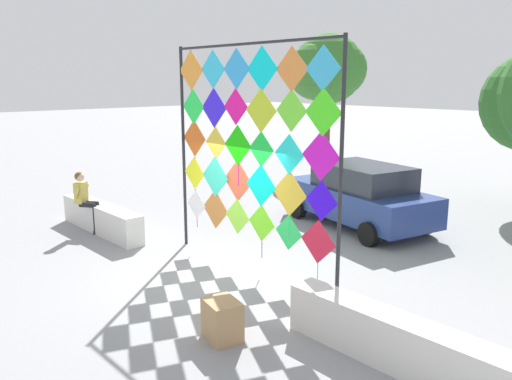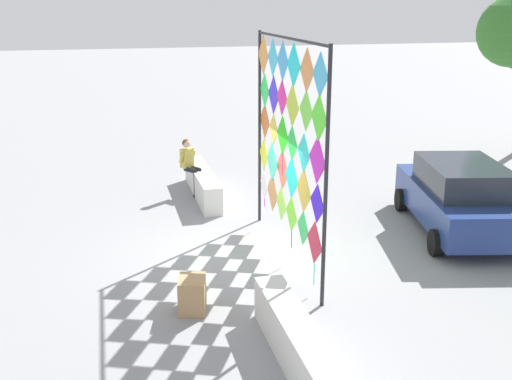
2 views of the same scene
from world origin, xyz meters
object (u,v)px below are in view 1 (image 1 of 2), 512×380
at_px(parked_car, 360,195).
at_px(cardboard_box_large, 222,320).
at_px(kite_display_rack, 249,142).
at_px(seated_vendor, 85,197).
at_px(tree_palm_like, 327,69).

bearing_deg(parked_car, cardboard_box_large, -70.17).
bearing_deg(kite_display_rack, parked_car, 95.73).
height_order(seated_vendor, tree_palm_like, tree_palm_like).
height_order(parked_car, tree_palm_like, tree_palm_like).
relative_size(parked_car, cardboard_box_large, 7.50).
xyz_separation_m(seated_vendor, parked_car, (4.29, 5.63, -0.08)).
bearing_deg(tree_palm_like, seated_vendor, -79.73).
relative_size(kite_display_rack, parked_car, 1.01).
height_order(kite_display_rack, seated_vendor, kite_display_rack).
xyz_separation_m(kite_display_rack, cardboard_box_large, (1.94, -2.27, -2.33)).
bearing_deg(kite_display_rack, tree_palm_like, 123.13).
relative_size(seated_vendor, cardboard_box_large, 2.56).
height_order(parked_car, cardboard_box_large, parked_car).
xyz_separation_m(seated_vendor, tree_palm_like, (-2.15, 11.84, 3.35)).
distance_m(cardboard_box_large, tree_palm_like, 16.03).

